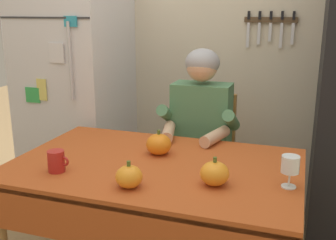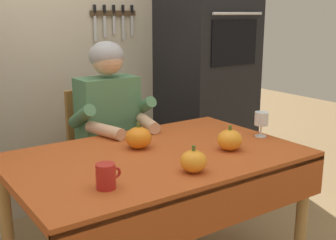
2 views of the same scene
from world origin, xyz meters
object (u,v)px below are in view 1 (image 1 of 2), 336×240
seated_person (199,132)px  pumpkin_small (159,144)px  chair_behind_person (205,156)px  refrigerator (77,88)px  wine_glass (290,166)px  dining_table (154,180)px  pumpkin_large (215,173)px  pumpkin_medium (129,177)px  coffee_mug (57,161)px

seated_person → pumpkin_small: seated_person is taller
chair_behind_person → pumpkin_small: 0.71m
refrigerator → wine_glass: refrigerator is taller
seated_person → wine_glass: 0.88m
seated_person → wine_glass: size_ratio=8.86×
wine_glass → dining_table: bearing=174.6°
wine_glass → pumpkin_small: (-0.66, 0.21, -0.04)m
wine_glass → pumpkin_large: 0.32m
seated_person → pumpkin_medium: size_ratio=10.51×
refrigerator → coffee_mug: bearing=-63.5°
seated_person → wine_glass: bearing=-49.6°
chair_behind_person → refrigerator: bearing=174.9°
chair_behind_person → seated_person: 0.29m
pumpkin_large → pumpkin_small: 0.46m
dining_table → wine_glass: (0.63, -0.06, 0.18)m
coffee_mug → refrigerator: bearing=116.5°
chair_behind_person → dining_table: bearing=-94.9°
wine_glass → refrigerator: bearing=149.2°
chair_behind_person → seated_person: size_ratio=0.75×
chair_behind_person → wine_glass: size_ratio=6.62×
dining_table → wine_glass: 0.66m
pumpkin_large → pumpkin_small: pumpkin_small is taller
refrigerator → pumpkin_small: size_ratio=13.67×
dining_table → pumpkin_large: size_ratio=11.04×
refrigerator → pumpkin_medium: size_ratio=15.19×
seated_person → coffee_mug: 0.95m
pumpkin_medium → pumpkin_large: bearing=22.5°
chair_behind_person → coffee_mug: bearing=-114.5°
pumpkin_small → coffee_mug: bearing=-134.9°
wine_glass → pumpkin_large: wine_glass is taller
refrigerator → wine_glass: size_ratio=12.81×
wine_glass → pumpkin_medium: (-0.64, -0.22, -0.05)m
dining_table → wine_glass: size_ratio=9.97×
refrigerator → pumpkin_small: refrigerator is taller
refrigerator → chair_behind_person: bearing=-5.1°
wine_glass → pumpkin_small: bearing=162.7°
refrigerator → seated_person: size_ratio=1.45×
dining_table → pumpkin_medium: pumpkin_medium is taller
chair_behind_person → coffee_mug: chair_behind_person is taller
dining_table → chair_behind_person: size_ratio=1.51×
pumpkin_large → pumpkin_medium: 0.36m
coffee_mug → pumpkin_medium: size_ratio=0.90×
pumpkin_medium → chair_behind_person: bearing=86.0°
pumpkin_large → chair_behind_person: bearing=105.7°
wine_glass → pumpkin_large: (-0.30, -0.08, -0.05)m
refrigerator → wine_glass: bearing=-30.8°
chair_behind_person → coffee_mug: (-0.46, -1.02, 0.28)m
pumpkin_medium → wine_glass: bearing=18.8°
refrigerator → pumpkin_medium: 1.50m
refrigerator → pumpkin_small: bearing=-38.6°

